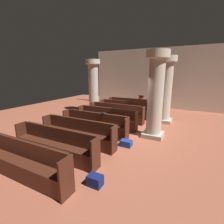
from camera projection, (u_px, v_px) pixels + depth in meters
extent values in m
plane|color=#AD5B42|center=(123.00, 130.00, 7.82)|extent=(19.20, 19.20, 0.00)
cube|color=silver|center=(154.00, 79.00, 12.55)|extent=(10.00, 0.16, 4.50)
cube|color=#4C2316|center=(131.00, 106.00, 11.12)|extent=(3.08, 0.38, 0.05)
cube|color=#4C2316|center=(132.00, 102.00, 11.20)|extent=(3.08, 0.04, 0.47)
cube|color=#411E13|center=(132.00, 98.00, 11.19)|extent=(2.95, 0.06, 0.02)
cube|color=#442014|center=(111.00, 104.00, 11.81)|extent=(0.06, 0.44, 0.96)
cube|color=#442014|center=(153.00, 108.00, 10.42)|extent=(0.06, 0.44, 0.96)
cube|color=#482115|center=(130.00, 110.00, 11.02)|extent=(3.08, 0.03, 0.43)
cube|color=#4C2316|center=(124.00, 109.00, 10.12)|extent=(3.08, 0.38, 0.05)
cube|color=#4C2316|center=(125.00, 105.00, 10.21)|extent=(3.08, 0.04, 0.47)
cube|color=#411E13|center=(126.00, 101.00, 10.19)|extent=(2.95, 0.06, 0.02)
cube|color=#442014|center=(103.00, 107.00, 10.81)|extent=(0.06, 0.44, 0.96)
cube|color=#442014|center=(149.00, 112.00, 9.43)|extent=(0.06, 0.44, 0.96)
cube|color=#482115|center=(123.00, 113.00, 10.03)|extent=(3.08, 0.03, 0.43)
cube|color=#4C2316|center=(116.00, 113.00, 9.13)|extent=(3.08, 0.38, 0.05)
cube|color=#4C2316|center=(118.00, 108.00, 9.21)|extent=(3.08, 0.04, 0.47)
cube|color=#411E13|center=(118.00, 104.00, 9.20)|extent=(2.95, 0.06, 0.02)
cube|color=#442014|center=(93.00, 110.00, 9.82)|extent=(0.06, 0.44, 0.96)
cube|color=#442014|center=(143.00, 116.00, 8.43)|extent=(0.06, 0.44, 0.96)
cube|color=#482115|center=(115.00, 118.00, 9.03)|extent=(3.08, 0.03, 0.43)
cube|color=#4C2316|center=(106.00, 118.00, 8.13)|extent=(3.08, 0.38, 0.05)
cube|color=#4C2316|center=(108.00, 112.00, 8.22)|extent=(3.08, 0.04, 0.47)
cube|color=#411E13|center=(108.00, 108.00, 8.21)|extent=(2.95, 0.06, 0.02)
cube|color=#442014|center=(81.00, 114.00, 8.82)|extent=(0.06, 0.44, 0.96)
cube|color=#442014|center=(136.00, 122.00, 7.44)|extent=(0.06, 0.44, 0.96)
cube|color=#482115|center=(105.00, 123.00, 8.04)|extent=(3.08, 0.03, 0.43)
cube|color=#4C2316|center=(94.00, 124.00, 7.14)|extent=(3.08, 0.38, 0.05)
cube|color=#4C2316|center=(96.00, 118.00, 7.22)|extent=(3.08, 0.04, 0.47)
cube|color=#411E13|center=(96.00, 113.00, 7.21)|extent=(2.95, 0.06, 0.02)
cube|color=#442014|center=(67.00, 119.00, 7.83)|extent=(0.06, 0.44, 0.96)
cube|color=#442014|center=(127.00, 129.00, 6.44)|extent=(0.06, 0.44, 0.96)
cube|color=#482115|center=(92.00, 130.00, 7.04)|extent=(3.08, 0.03, 0.43)
cube|color=#4C2316|center=(77.00, 133.00, 6.15)|extent=(3.08, 0.38, 0.05)
cube|color=#4C2316|center=(80.00, 125.00, 6.23)|extent=(3.08, 0.04, 0.47)
cube|color=#411E13|center=(80.00, 119.00, 6.22)|extent=(2.95, 0.06, 0.02)
cube|color=#442014|center=(48.00, 126.00, 6.84)|extent=(0.06, 0.44, 0.96)
cube|color=#442014|center=(114.00, 140.00, 5.45)|extent=(0.06, 0.44, 0.96)
cube|color=#482115|center=(75.00, 140.00, 6.05)|extent=(3.08, 0.03, 0.43)
cube|color=#4C2316|center=(54.00, 144.00, 5.15)|extent=(3.08, 0.38, 0.05)
cube|color=#4C2316|center=(57.00, 135.00, 5.23)|extent=(3.08, 0.04, 0.47)
cube|color=#411E13|center=(58.00, 128.00, 5.22)|extent=(2.95, 0.06, 0.02)
cube|color=#442014|center=(23.00, 135.00, 5.84)|extent=(0.06, 0.44, 0.96)
cube|color=#442014|center=(96.00, 155.00, 4.45)|extent=(0.06, 0.44, 0.96)
cube|color=#482115|center=(51.00, 153.00, 5.06)|extent=(3.08, 0.03, 0.43)
cube|color=#4C2316|center=(20.00, 161.00, 4.16)|extent=(3.08, 0.38, 0.05)
cube|color=#4C2316|center=(25.00, 149.00, 4.24)|extent=(3.08, 0.04, 0.47)
cube|color=#411E13|center=(25.00, 141.00, 4.23)|extent=(2.95, 0.06, 0.02)
cube|color=#442014|center=(66.00, 179.00, 3.46)|extent=(0.06, 0.44, 0.96)
cube|color=#482115|center=(15.00, 173.00, 4.06)|extent=(3.08, 0.03, 0.43)
cube|color=#B6AD9A|center=(163.00, 120.00, 9.08)|extent=(0.89, 0.89, 0.18)
cylinder|color=beige|center=(165.00, 91.00, 8.69)|extent=(0.66, 0.66, 3.06)
cylinder|color=beige|center=(168.00, 59.00, 8.29)|extent=(0.96, 0.96, 0.30)
cube|color=#B6AD9A|center=(94.00, 110.00, 11.41)|extent=(0.89, 0.89, 0.18)
cylinder|color=beige|center=(94.00, 87.00, 11.02)|extent=(0.66, 0.66, 3.06)
cylinder|color=beige|center=(93.00, 62.00, 10.62)|extent=(0.96, 0.96, 0.30)
cube|color=#B6AD9A|center=(153.00, 134.00, 6.98)|extent=(0.85, 0.85, 0.18)
cylinder|color=beige|center=(155.00, 97.00, 6.60)|extent=(0.63, 0.63, 3.06)
cylinder|color=beige|center=(158.00, 54.00, 6.20)|extent=(0.91, 0.91, 0.30)
cube|color=brown|center=(141.00, 109.00, 12.27)|extent=(0.45, 0.45, 0.06)
cube|color=brown|center=(141.00, 103.00, 12.16)|extent=(0.28, 0.28, 0.95)
cube|color=brown|center=(141.00, 96.00, 12.03)|extent=(0.48, 0.35, 0.15)
cube|color=black|center=(104.00, 113.00, 7.03)|extent=(0.14, 0.21, 0.03)
cube|color=navy|center=(126.00, 143.00, 6.04)|extent=(0.41, 0.29, 0.23)
cube|color=navy|center=(95.00, 180.00, 3.93)|extent=(0.36, 0.27, 0.27)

